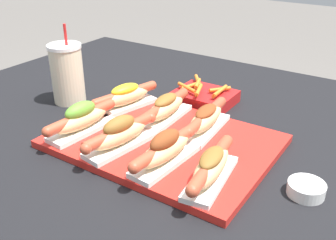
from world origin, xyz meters
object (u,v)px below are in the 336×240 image
Objects in this scene: hot_dog_1 at (121,134)px; sauce_bowl at (306,188)px; hot_dog_3 at (211,167)px; drink_cup at (67,74)px; hot_dog_0 at (81,119)px; serving_tray at (163,141)px; hot_dog_6 at (206,119)px; fries_basket at (204,96)px; hot_dog_4 at (125,97)px; hot_dog_2 at (165,150)px; hot_dog_5 at (166,108)px.

hot_dog_1 reaches higher than sauce_bowl.
drink_cup reaches higher than hot_dog_3.
hot_dog_0 is at bearing -171.88° from sauce_bowl.
serving_tray is 2.31× the size of hot_dog_6.
hot_dog_1 is 0.36m from drink_cup.
fries_basket is at bearing 120.22° from hot_dog_3.
hot_dog_0 is at bearing -155.50° from serving_tray.
hot_dog_4 is 0.92× the size of drink_cup.
hot_dog_4 is at bearing 144.65° from hot_dog_2.
hot_dog_5 is (-0.12, 0.18, -0.00)m from hot_dog_2.
hot_dog_3 is (0.36, -0.01, -0.00)m from hot_dog_0.
serving_tray is 0.12m from hot_dog_1.
hot_dog_6 is at bearing -60.85° from fries_basket.
hot_dog_6 reaches higher than fries_basket.
hot_dog_4 is 0.97× the size of hot_dog_5.
hot_dog_2 is 1.02× the size of hot_dog_4.
sauce_bowl is 0.32× the size of drink_cup.
hot_dog_4 is at bearing 153.55° from hot_dog_3.
drink_cup is 0.41m from fries_basket.
hot_dog_1 is at bearing -90.86° from hot_dog_5.
hot_dog_2 is (0.07, -0.09, 0.04)m from serving_tray.
hot_dog_6 is (0.12, 0.18, -0.00)m from hot_dog_1.
sauce_bowl reaches higher than serving_tray.
hot_dog_5 is 1.30× the size of fries_basket.
hot_dog_5 is at bearing 0.32° from hot_dog_4.
hot_dog_6 is (-0.11, 0.18, -0.00)m from hot_dog_3.
sauce_bowl is at bearing -36.49° from fries_basket.
hot_dog_4 reaches higher than fries_basket.
hot_dog_5 reaches higher than fries_basket.
hot_dog_2 reaches higher than fries_basket.
hot_dog_1 is at bearing -123.82° from hot_dog_6.
hot_dog_1 is 0.23m from hot_dog_3.
hot_dog_5 is at bearing 89.14° from hot_dog_1.
hot_dog_0 is 0.94× the size of drink_cup.
hot_dog_6 reaches higher than sauce_bowl.
serving_tray is 0.12m from hot_dog_2.
hot_dog_2 reaches higher than hot_dog_5.
hot_dog_4 is at bearing 90.09° from hot_dog_0.
fries_basket is at bearing 85.56° from hot_dog_5.
sauce_bowl is at bearing -10.19° from hot_dog_4.
hot_dog_4 reaches higher than hot_dog_3.
drink_cup reaches higher than hot_dog_1.
hot_dog_5 is (0.13, 0.00, -0.00)m from hot_dog_4.
hot_dog_2 is at bearing -90.10° from hot_dog_6.
drink_cup is at bearing 161.07° from hot_dog_2.
hot_dog_1 and hot_dog_2 have the same top height.
fries_basket is (-0.21, 0.37, -0.03)m from hot_dog_3.
hot_dog_4 is at bearing 126.26° from hot_dog_1.
hot_dog_6 is at bearing 0.38° from hot_dog_4.
fries_basket is (0.15, 0.19, -0.03)m from hot_dog_4.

